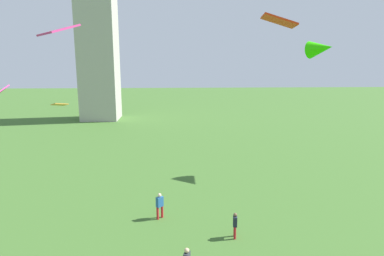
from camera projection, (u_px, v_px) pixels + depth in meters
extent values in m
sphere|color=#D8AD84|center=(187.00, 250.00, 16.23)|extent=(0.24, 0.24, 0.24)
cylinder|color=red|center=(158.00, 213.00, 22.70)|extent=(0.16, 0.16, 0.85)
cylinder|color=red|center=(162.00, 211.00, 22.97)|extent=(0.16, 0.16, 0.85)
cube|color=#235693|center=(160.00, 202.00, 22.68)|extent=(0.52, 0.51, 0.67)
sphere|color=beige|center=(160.00, 195.00, 22.59)|extent=(0.25, 0.25, 0.25)
cylinder|color=red|center=(235.00, 230.00, 20.57)|extent=(0.14, 0.14, 0.75)
cylinder|color=red|center=(235.00, 233.00, 20.23)|extent=(0.14, 0.14, 0.75)
cube|color=#1E2333|center=(235.00, 221.00, 20.26)|extent=(0.29, 0.44, 0.60)
sphere|color=brown|center=(235.00, 215.00, 20.18)|extent=(0.22, 0.22, 0.22)
cube|color=red|center=(279.00, 21.00, 14.68)|extent=(1.50, 1.15, 0.60)
cube|color=#C43076|center=(59.00, 30.00, 15.88)|extent=(1.86, 2.02, 0.64)
cone|color=#2BDB05|center=(321.00, 48.00, 29.84)|extent=(2.61, 2.78, 1.77)
cube|color=#C6872C|center=(60.00, 104.00, 30.23)|extent=(1.48, 1.46, 0.44)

